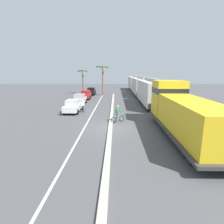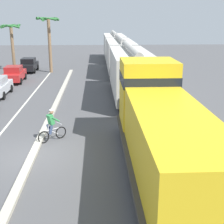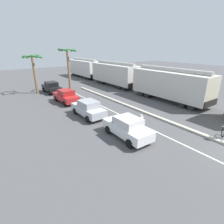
{
  "view_description": "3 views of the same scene",
  "coord_description": "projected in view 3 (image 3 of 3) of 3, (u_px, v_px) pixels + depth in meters",
  "views": [
    {
      "loc": [
        0.46,
        -15.34,
        5.03
      ],
      "look_at": [
        0.1,
        2.4,
        0.94
      ],
      "focal_mm": 28.0,
      "sensor_mm": 36.0,
      "label": 1
    },
    {
      "loc": [
        3.09,
        -13.79,
        6.34
      ],
      "look_at": [
        3.81,
        0.96,
        1.8
      ],
      "focal_mm": 50.0,
      "sensor_mm": 36.0,
      "label": 2
    },
    {
      "loc": [
        -12.77,
        -2.6,
        6.44
      ],
      "look_at": [
        -4.49,
        8.89,
        1.19
      ],
      "focal_mm": 28.0,
      "sensor_mm": 36.0,
      "label": 3
    }
  ],
  "objects": [
    {
      "name": "lane_stripe",
      "position": [
        153.0,
        130.0,
        14.47
      ],
      "size": [
        0.14,
        36.0,
        0.01
      ],
      "primitive_type": "cube",
      "color": "silver",
      "rests_on": "ground"
    },
    {
      "name": "parked_car_black",
      "position": [
        52.0,
        87.0,
        26.3
      ],
      "size": [
        1.93,
        4.25,
        1.62
      ],
      "color": "black",
      "rests_on": "ground"
    },
    {
      "name": "palm_tree_far",
      "position": [
        68.0,
        60.0,
        25.92
      ],
      "size": [
        2.55,
        2.66,
        6.48
      ],
      "color": "#846647",
      "rests_on": "ground"
    },
    {
      "name": "hopper_car_middle",
      "position": [
        115.0,
        74.0,
        30.64
      ],
      "size": [
        2.9,
        10.6,
        4.18
      ],
      "color": "beige",
      "rests_on": "ground"
    },
    {
      "name": "parked_car_red",
      "position": [
        66.0,
        96.0,
        21.49
      ],
      "size": [
        1.97,
        4.27,
        1.62
      ],
      "color": "red",
      "rests_on": "ground"
    },
    {
      "name": "median_curb",
      "position": [
        171.0,
        122.0,
        15.75
      ],
      "size": [
        0.36,
        36.0,
        0.16
      ],
      "primitive_type": "cube",
      "color": "#B2AD9E",
      "rests_on": "ground"
    },
    {
      "name": "parked_car_silver",
      "position": [
        88.0,
        108.0,
        17.11
      ],
      "size": [
        1.92,
        4.24,
        1.62
      ],
      "color": "#B7BABF",
      "rests_on": "ground"
    },
    {
      "name": "palm_tree_near",
      "position": [
        33.0,
        64.0,
        24.64
      ],
      "size": [
        2.58,
        2.71,
        5.67
      ],
      "color": "#846647",
      "rests_on": "ground"
    },
    {
      "name": "hopper_car_lead",
      "position": [
        170.0,
        85.0,
        21.81
      ],
      "size": [
        2.9,
        10.6,
        4.18
      ],
      "color": "beige",
      "rests_on": "ground"
    },
    {
      "name": "pedestrian_by_cars",
      "position": [
        141.0,
        123.0,
        13.67
      ],
      "size": [
        0.34,
        0.22,
        1.62
      ],
      "color": "#33333D",
      "rests_on": "ground"
    },
    {
      "name": "parked_car_white",
      "position": [
        127.0,
        127.0,
        13.08
      ],
      "size": [
        1.88,
        4.22,
        1.62
      ],
      "color": "silver",
      "rests_on": "ground"
    },
    {
      "name": "hopper_car_trailing",
      "position": [
        84.0,
        68.0,
        39.46
      ],
      "size": [
        2.9,
        10.6,
        4.18
      ],
      "color": "silver",
      "rests_on": "ground"
    }
  ]
}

